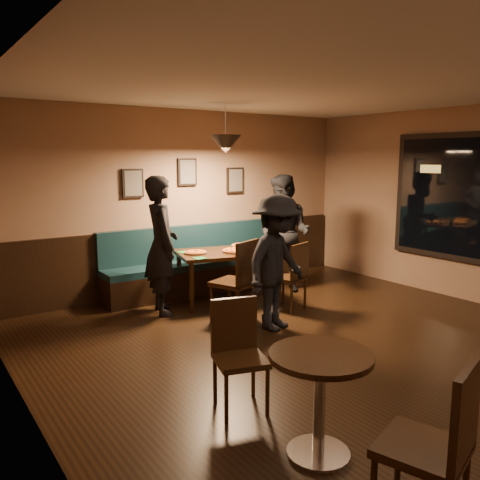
{
  "coord_description": "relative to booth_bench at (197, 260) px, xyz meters",
  "views": [
    {
      "loc": [
        -3.74,
        -3.31,
        2.05
      ],
      "look_at": [
        0.08,
        2.16,
        0.95
      ],
      "focal_mm": 36.91,
      "sensor_mm": 36.0,
      "label": 1
    }
  ],
  "objects": [
    {
      "name": "chair_near_right",
      "position": [
        0.55,
        -1.51,
        -0.03
      ],
      "size": [
        0.52,
        0.52,
        0.94
      ],
      "primitive_type": null,
      "rotation": [
        0.0,
        0.0,
        0.31
      ],
      "color": "black",
      "rests_on": "floor"
    },
    {
      "name": "wall_back",
      "position": [
        0.0,
        0.3,
        0.9
      ],
      "size": [
        6.0,
        0.0,
        6.0
      ],
      "primitive_type": "plane",
      "rotation": [
        1.57,
        0.0,
        0.0
      ],
      "color": "#8C704F",
      "rests_on": "ground"
    },
    {
      "name": "napkin_b",
      "position": [
        -0.49,
        -0.93,
        0.24
      ],
      "size": [
        0.16,
        0.16,
        0.01
      ],
      "primitive_type": "cube",
      "rotation": [
        0.0,
        0.0,
        0.0
      ],
      "color": "#1E7139",
      "rests_on": "dining_table"
    },
    {
      "name": "diner_front",
      "position": [
        -0.07,
        -2.02,
        0.32
      ],
      "size": [
        1.2,
        0.92,
        1.64
      ],
      "primitive_type": "imported",
      "rotation": [
        0.0,
        0.0,
        0.34
      ],
      "color": "black",
      "rests_on": "floor"
    },
    {
      "name": "floor",
      "position": [
        0.0,
        -3.2,
        -0.5
      ],
      "size": [
        7.0,
        7.0,
        0.0
      ],
      "primitive_type": "plane",
      "color": "black",
      "rests_on": "ground"
    },
    {
      "name": "booth_bench",
      "position": [
        0.0,
        0.0,
        0.0
      ],
      "size": [
        3.0,
        0.6,
        1.0
      ],
      "primitive_type": null,
      "color": "#0F232D",
      "rests_on": "ground"
    },
    {
      "name": "cafe_table",
      "position": [
        -1.48,
        -4.24,
        -0.12
      ],
      "size": [
        0.8,
        0.8,
        0.75
      ],
      "primitive_type": "cylinder",
      "rotation": [
        0.0,
        0.0,
        -0.14
      ],
      "color": "black",
      "rests_on": "floor"
    },
    {
      "name": "pizza_b",
      "position": [
        0.16,
        -0.83,
        0.26
      ],
      "size": [
        0.48,
        0.48,
        0.04
      ],
      "primitive_type": "cylinder",
      "rotation": [
        0.0,
        0.0,
        0.29
      ],
      "color": "orange",
      "rests_on": "dining_table"
    },
    {
      "name": "diner_right",
      "position": [
        1.17,
        -0.69,
        0.41
      ],
      "size": [
        0.96,
        1.07,
        1.81
      ],
      "primitive_type": "imported",
      "rotation": [
        0.0,
        0.0,
        -1.2
      ],
      "color": "black",
      "rests_on": "floor"
    },
    {
      "name": "picture_left",
      "position": [
        -0.9,
        0.27,
        1.2
      ],
      "size": [
        0.32,
        0.04,
        0.42
      ],
      "primitive_type": "cube",
      "color": "black",
      "rests_on": "wall_back"
    },
    {
      "name": "pendant_lamp",
      "position": [
        0.08,
        -0.69,
        1.75
      ],
      "size": [
        0.44,
        0.44,
        0.25
      ],
      "primitive_type": "cone",
      "rotation": [
        3.14,
        0.0,
        0.0
      ],
      "color": "black",
      "rests_on": "ceiling"
    },
    {
      "name": "tabasco_bottle",
      "position": [
        0.62,
        -0.74,
        0.3
      ],
      "size": [
        0.04,
        0.04,
        0.12
      ],
      "primitive_type": "cylinder",
      "rotation": [
        0.0,
        0.0,
        -0.42
      ],
      "color": "#8D0D04",
      "rests_on": "dining_table"
    },
    {
      "name": "window_frame",
      "position": [
        2.96,
        -2.7,
        1.0
      ],
      "size": [
        0.06,
        2.56,
        1.86
      ],
      "primitive_type": "cube",
      "color": "black",
      "rests_on": "wall_right"
    },
    {
      "name": "pizza_a",
      "position": [
        -0.37,
        -0.6,
        0.26
      ],
      "size": [
        0.35,
        0.35,
        0.04
      ],
      "primitive_type": "cylinder",
      "rotation": [
        0.0,
        0.0,
        0.11
      ],
      "color": "gold",
      "rests_on": "dining_table"
    },
    {
      "name": "cafe_chair_far",
      "position": [
        -1.56,
        -3.4,
        -0.05
      ],
      "size": [
        0.5,
        0.5,
        0.9
      ],
      "primitive_type": null,
      "rotation": [
        0.0,
        0.0,
        2.84
      ],
      "color": "black",
      "rests_on": "floor"
    },
    {
      "name": "pizza_c",
      "position": [
        0.5,
        -0.54,
        0.26
      ],
      "size": [
        0.38,
        0.38,
        0.04
      ],
      "primitive_type": "cylinder",
      "rotation": [
        0.0,
        0.0,
        -0.04
      ],
      "color": "orange",
      "rests_on": "dining_table"
    },
    {
      "name": "ceiling",
      "position": [
        0.0,
        -3.2,
        2.3
      ],
      "size": [
        7.0,
        7.0,
        0.0
      ],
      "primitive_type": "plane",
      "rotation": [
        3.14,
        0.0,
        0.0
      ],
      "color": "silver",
      "rests_on": "ground"
    },
    {
      "name": "wainscot",
      "position": [
        0.0,
        0.27,
        0.0
      ],
      "size": [
        5.88,
        0.06,
        1.0
      ],
      "primitive_type": "cube",
      "color": "black",
      "rests_on": "ground"
    },
    {
      "name": "soda_glass",
      "position": [
        0.7,
        -1.03,
        0.31
      ],
      "size": [
        0.07,
        0.07,
        0.14
      ],
      "primitive_type": "cylinder",
      "rotation": [
        0.0,
        0.0,
        -0.07
      ],
      "color": "black",
      "rests_on": "dining_table"
    },
    {
      "name": "diner_left",
      "position": [
        -0.92,
        -0.66,
        0.42
      ],
      "size": [
        0.58,
        0.75,
        1.84
      ],
      "primitive_type": "imported",
      "rotation": [
        0.0,
        0.0,
        1.35
      ],
      "color": "black",
      "rests_on": "floor"
    },
    {
      "name": "window_glass",
      "position": [
        2.93,
        -2.7,
        1.0
      ],
      "size": [
        0.0,
        2.4,
        2.4
      ],
      "primitive_type": "plane",
      "rotation": [
        1.57,
        0.0,
        -1.57
      ],
      "color": "black",
      "rests_on": "wall_right"
    },
    {
      "name": "napkin_a",
      "position": [
        -0.45,
        -0.42,
        0.24
      ],
      "size": [
        0.18,
        0.18,
        0.01
      ],
      "primitive_type": "cube",
      "rotation": [
        0.0,
        0.0,
        0.18
      ],
      "color": "#217D29",
      "rests_on": "dining_table"
    },
    {
      "name": "picture_center",
      "position": [
        0.0,
        0.27,
        1.35
      ],
      "size": [
        0.32,
        0.04,
        0.42
      ],
      "primitive_type": "cube",
      "color": "black",
      "rests_on": "wall_back"
    },
    {
      "name": "wall_left",
      "position": [
        -3.0,
        -3.2,
        0.9
      ],
      "size": [
        0.0,
        7.0,
        7.0
      ],
      "primitive_type": "plane",
      "rotation": [
        1.57,
        0.0,
        1.57
      ],
      "color": "#8C704F",
      "rests_on": "ground"
    },
    {
      "name": "cafe_chair_near",
      "position": [
        -1.51,
        -5.06,
        0.01
      ],
      "size": [
        0.56,
        0.56,
        1.01
      ],
      "primitive_type": null,
      "rotation": [
        0.0,
        0.0,
        0.3
      ],
      "color": "black",
      "rests_on": "floor"
    },
    {
      "name": "chair_near_left",
      "position": [
        -0.34,
        -1.5,
        0.03
      ],
      "size": [
        0.61,
        0.61,
        1.06
      ],
      "primitive_type": null,
      "rotation": [
        0.0,
        0.0,
        0.38
      ],
      "color": "black",
      "rests_on": "floor"
    },
    {
      "name": "cutlery_set",
      "position": [
        0.11,
        -1.09,
        0.24
      ],
      "size": [
        0.17,
        0.06,
        0.0
      ],
      "primitive_type": "cube",
      "rotation": [
        0.0,
        0.0,
        1.29
      ],
      "color": "silver",
      "rests_on": "dining_table"
    },
    {
      "name": "dining_table",
      "position": [
        0.08,
        -0.69,
        -0.13
      ],
      "size": [
        1.56,
        1.21,
        0.74
      ],
      "primitive_type": "cube",
      "rotation": [
        0.0,
        0.0,
        -0.26
      ],
      "color": "black",
      "rests_on": "floor"
    },
    {
      "name": "picture_right",
      "position": [
        0.9,
        0.27,
        1.2
      ],
      "size": [
        0.32,
        0.04,
        0.42
      ],
      "primitive_type": "cube",
      "color": "black",
      "rests_on": "wall_back"
    }
  ]
}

